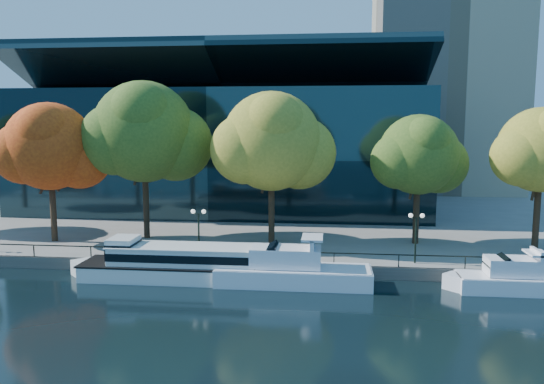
# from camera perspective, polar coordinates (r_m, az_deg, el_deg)

# --- Properties ---
(ground) EXTENTS (160.00, 160.00, 0.00)m
(ground) POSITION_cam_1_polar(r_m,az_deg,el_deg) (40.71, -7.76, -9.93)
(ground) COLOR black
(ground) RESTS_ON ground
(promenade) EXTENTS (90.00, 67.08, 1.00)m
(promenade) POSITION_cam_1_polar(r_m,az_deg,el_deg) (75.54, -1.10, -1.35)
(promenade) COLOR slate
(promenade) RESTS_ON ground
(railing) EXTENTS (88.20, 0.08, 0.99)m
(railing) POSITION_cam_1_polar(r_m,az_deg,el_deg) (43.23, -6.76, -6.21)
(railing) COLOR black
(railing) RESTS_ON promenade
(convention_building) EXTENTS (50.00, 24.57, 21.43)m
(convention_building) POSITION_cam_1_polar(r_m,az_deg,el_deg) (70.84, -4.81, 4.54)
(convention_building) COLOR black
(convention_building) RESTS_ON ground
(tour_boat) EXTENTS (17.08, 3.81, 3.24)m
(tour_boat) POSITION_cam_1_polar(r_m,az_deg,el_deg) (42.13, -10.24, -7.42)
(tour_boat) COLOR white
(tour_boat) RESTS_ON ground
(cruiser_near) EXTENTS (12.92, 3.33, 3.74)m
(cruiser_near) POSITION_cam_1_polar(r_m,az_deg,el_deg) (40.23, 1.58, -8.34)
(cruiser_near) COLOR white
(cruiser_near) RESTS_ON ground
(cruiser_far) EXTENTS (9.75, 2.70, 3.19)m
(cruiser_far) POSITION_cam_1_polar(r_m,az_deg,el_deg) (42.35, 24.58, -8.44)
(cruiser_far) COLOR white
(cruiser_far) RESTS_ON ground
(tree_1) EXTENTS (10.15, 8.32, 12.99)m
(tree_1) POSITION_cam_1_polar(r_m,az_deg,el_deg) (53.20, -22.66, 4.36)
(tree_1) COLOR black
(tree_1) RESTS_ON promenade
(tree_2) EXTENTS (12.02, 9.85, 15.06)m
(tree_2) POSITION_cam_1_polar(r_m,az_deg,el_deg) (51.87, -13.43, 6.09)
(tree_2) COLOR black
(tree_2) RESTS_ON promenade
(tree_3) EXTENTS (11.19, 9.18, 13.93)m
(tree_3) POSITION_cam_1_polar(r_m,az_deg,el_deg) (47.75, 0.16, 5.25)
(tree_3) COLOR black
(tree_3) RESTS_ON promenade
(tree_4) EXTENTS (9.11, 7.47, 11.88)m
(tree_4) POSITION_cam_1_polar(r_m,az_deg,el_deg) (50.01, 15.64, 3.71)
(tree_4) COLOR black
(tree_4) RESTS_ON promenade
(tree_5) EXTENTS (9.16, 7.51, 12.47)m
(tree_5) POSITION_cam_1_polar(r_m,az_deg,el_deg) (51.15, 27.13, 3.87)
(tree_5) COLOR black
(tree_5) RESTS_ON promenade
(lamp_1) EXTENTS (1.26, 0.36, 4.03)m
(lamp_1) POSITION_cam_1_polar(r_m,az_deg,el_deg) (44.25, -7.90, -3.20)
(lamp_1) COLOR black
(lamp_1) RESTS_ON promenade
(lamp_2) EXTENTS (1.26, 0.36, 4.03)m
(lamp_2) POSITION_cam_1_polar(r_m,az_deg,el_deg) (43.47, 15.24, -3.59)
(lamp_2) COLOR black
(lamp_2) RESTS_ON promenade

